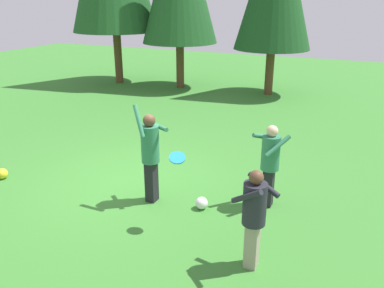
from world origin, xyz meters
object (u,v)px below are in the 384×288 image
(person_thrower, at_px, (150,150))
(person_catcher, at_px, (254,212))
(ball_white, at_px, (202,203))
(frisbee, at_px, (177,158))
(person_bystander, at_px, (270,159))
(ball_yellow, at_px, (2,174))

(person_thrower, distance_m, person_catcher, 2.60)
(ball_white, bearing_deg, frisbee, -100.74)
(person_catcher, bearing_deg, person_thrower, -6.48)
(person_bystander, relative_size, ball_yellow, 6.81)
(frisbee, bearing_deg, ball_white, 79.26)
(ball_white, bearing_deg, person_bystander, 31.01)
(person_bystander, distance_m, ball_white, 1.52)
(frisbee, distance_m, ball_white, 1.39)
(frisbee, xyz_separation_m, ball_yellow, (-4.36, 0.10, -1.18))
(person_thrower, relative_size, ball_yellow, 8.24)
(frisbee, bearing_deg, person_thrower, 144.86)
(ball_yellow, xyz_separation_m, ball_white, (4.50, 0.62, -0.00))
(person_bystander, bearing_deg, frisbee, -0.00)
(person_catcher, distance_m, ball_white, 1.98)
(person_bystander, height_order, ball_white, person_bystander)
(frisbee, height_order, ball_yellow, frisbee)
(person_catcher, height_order, person_bystander, person_bystander)
(frisbee, xyz_separation_m, ball_white, (0.14, 0.72, -1.18))
(ball_white, bearing_deg, person_thrower, -174.07)
(ball_yellow, relative_size, ball_white, 1.01)
(person_catcher, relative_size, ball_yellow, 6.58)
(person_bystander, height_order, ball_yellow, person_bystander)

